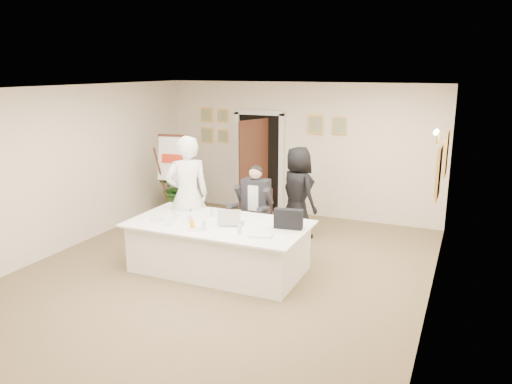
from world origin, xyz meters
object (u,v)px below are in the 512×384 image
object	(u,v)px
potted_palm	(181,186)
oj_glass	(192,224)
laptop_bag	(288,219)
conference_table	(219,246)
flip_chart	(176,183)
standing_man	(187,195)
seated_man	(255,207)
laptop	(233,215)
paper_stack	(261,235)
steel_jug	(191,219)
standing_woman	(298,193)

from	to	relation	value
potted_palm	oj_glass	size ratio (longest dim) A/B	8.84
oj_glass	laptop_bag	bearing A→B (deg)	23.46
conference_table	flip_chart	xyz separation A→B (m)	(-1.97, 1.89, 0.43)
oj_glass	standing_man	bearing A→B (deg)	124.57
flip_chart	standing_man	xyz separation A→B (m)	(1.12, -1.39, 0.19)
seated_man	laptop	size ratio (longest dim) A/B	4.08
laptop_bag	paper_stack	world-z (taller)	laptop_bag
flip_chart	oj_glass	world-z (taller)	flip_chart
seated_man	paper_stack	world-z (taller)	seated_man
conference_table	laptop	world-z (taller)	laptop
paper_stack	steel_jug	bearing A→B (deg)	173.66
standing_woman	paper_stack	bearing A→B (deg)	130.08
paper_stack	steel_jug	world-z (taller)	steel_jug
seated_man	standing_woman	bearing A→B (deg)	51.62
standing_man	laptop	distance (m)	1.18
paper_stack	flip_chart	bearing A→B (deg)	141.84
potted_palm	laptop_bag	world-z (taller)	potted_palm
potted_palm	laptop	distance (m)	3.57
laptop_bag	standing_woman	bearing A→B (deg)	97.04
laptop	laptop_bag	world-z (taller)	laptop_bag
conference_table	standing_woman	bearing A→B (deg)	73.02
oj_glass	steel_jug	world-z (taller)	oj_glass
standing_woman	laptop_bag	xyz separation A→B (m)	(0.48, -1.81, 0.07)
seated_man	flip_chart	size ratio (longest dim) A/B	0.84
conference_table	standing_woman	size ratio (longest dim) A/B	1.61
laptop	steel_jug	bearing A→B (deg)	179.22
conference_table	steel_jug	distance (m)	0.61
flip_chart	laptop	xyz separation A→B (m)	(2.20, -1.86, 0.09)
laptop_bag	paper_stack	distance (m)	0.55
laptop_bag	oj_glass	xyz separation A→B (m)	(-1.30, -0.56, -0.08)
conference_table	potted_palm	bearing A→B (deg)	131.68
conference_table	steel_jug	world-z (taller)	steel_jug
seated_man	standing_man	size ratio (longest dim) A/B	0.74
paper_stack	potted_palm	bearing A→B (deg)	137.31
flip_chart	paper_stack	bearing A→B (deg)	-38.16
conference_table	laptop_bag	world-z (taller)	laptop_bag
conference_table	laptop	bearing A→B (deg)	8.44
seated_man	steel_jug	bearing A→B (deg)	-115.60
standing_man	potted_palm	bearing A→B (deg)	-97.00
conference_table	laptop_bag	bearing A→B (deg)	8.47
flip_chart	standing_woman	world-z (taller)	flip_chart
laptop_bag	paper_stack	xyz separation A→B (m)	(-0.24, -0.47, -0.13)
laptop_bag	oj_glass	size ratio (longest dim) A/B	3.26
conference_table	potted_palm	world-z (taller)	potted_palm
potted_palm	standing_woman	bearing A→B (deg)	-11.45
steel_jug	standing_woman	bearing A→B (deg)	65.33
potted_palm	seated_man	bearing A→B (deg)	-30.34
conference_table	laptop	distance (m)	0.57
standing_man	oj_glass	bearing A→B (deg)	82.76
potted_palm	laptop	xyz separation A→B (m)	(2.50, -2.52, 0.34)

